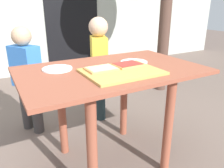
# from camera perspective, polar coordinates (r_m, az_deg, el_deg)

# --- Properties ---
(ground_plane) EXTENTS (16.00, 16.00, 0.00)m
(ground_plane) POSITION_cam_1_polar(r_m,az_deg,el_deg) (1.72, -0.10, -18.96)
(ground_plane) COLOR #6C5A51
(house_door) EXTENTS (0.90, 0.02, 2.00)m
(house_door) POSITION_cam_1_polar(r_m,az_deg,el_deg) (3.86, -10.30, 18.48)
(house_door) COLOR black
(house_door) RESTS_ON ground
(dining_table) EXTENTS (1.13, 0.71, 0.70)m
(dining_table) POSITION_cam_1_polar(r_m,az_deg,el_deg) (1.43, -0.11, -0.88)
(dining_table) COLOR brown
(dining_table) RESTS_ON ground
(cutting_board) EXTENTS (0.44, 0.33, 0.01)m
(cutting_board) POSITION_cam_1_polar(r_m,az_deg,el_deg) (1.30, 2.53, 3.19)
(cutting_board) COLOR tan
(cutting_board) RESTS_ON dining_table
(pizza_slice_far_left) EXTENTS (0.18, 0.13, 0.01)m
(pizza_slice_far_left) POSITION_cam_1_polar(r_m,az_deg,el_deg) (1.31, -2.74, 3.95)
(pizza_slice_far_left) COLOR #E89957
(pizza_slice_far_left) RESTS_ON cutting_board
(pizza_slice_far_right) EXTENTS (0.18, 0.14, 0.01)m
(pizza_slice_far_right) POSITION_cam_1_polar(r_m,az_deg,el_deg) (1.40, 4.10, 5.01)
(pizza_slice_far_right) COLOR #E89957
(pizza_slice_far_right) RESTS_ON cutting_board
(plate_white_left) EXTENTS (0.18, 0.18, 0.01)m
(plate_white_left) POSITION_cam_1_polar(r_m,az_deg,el_deg) (1.40, -13.90, 3.82)
(plate_white_left) COLOR white
(plate_white_left) RESTS_ON dining_table
(plate_white_right) EXTENTS (0.18, 0.18, 0.01)m
(plate_white_right) POSITION_cam_1_polar(r_m,az_deg,el_deg) (1.53, 5.66, 5.62)
(plate_white_right) COLOR white
(plate_white_right) RESTS_ON dining_table
(child_left) EXTENTS (0.24, 0.28, 0.92)m
(child_left) POSITION_cam_1_polar(r_m,az_deg,el_deg) (1.98, -21.07, 2.07)
(child_left) COLOR #3D3939
(child_left) RESTS_ON ground
(child_right) EXTENTS (0.21, 0.27, 0.97)m
(child_right) POSITION_cam_1_polar(r_m,az_deg,el_deg) (2.10, -3.36, 5.66)
(child_right) COLOR #203338
(child_right) RESTS_ON ground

